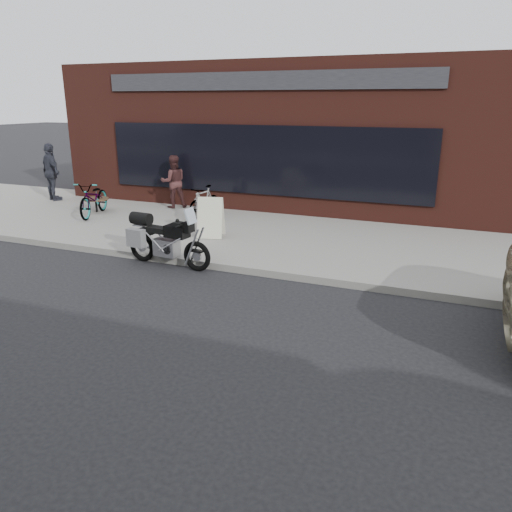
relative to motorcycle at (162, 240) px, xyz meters
The scene contains 10 objects.
ground 4.48m from the motorcycle, 61.20° to the right, with size 120.00×120.00×0.00m, color black.
near_sidewalk 3.81m from the motorcycle, 55.47° to the left, with size 44.00×6.00×0.15m, color gray.
storefront 10.23m from the motorcycle, 89.21° to the left, with size 14.00×10.07×4.50m.
motorcycle is the anchor object (origin of this frame).
bicycle_front 4.98m from the motorcycle, 145.46° to the left, with size 0.67×1.92×1.01m, color gray.
bicycle_rear 3.94m from the motorcycle, 105.04° to the left, with size 0.43×1.51×0.90m, color gray.
sandwich_sign 2.01m from the motorcycle, 86.53° to the left, with size 0.74×0.71×0.98m.
cafe_table 5.41m from the motorcycle, 143.75° to the left, with size 0.74×0.74×0.43m.
cafe_patron_left 5.37m from the motorcycle, 118.53° to the left, with size 0.79×0.61×1.62m, color #482626.
cafe_patron_right 8.12m from the motorcycle, 148.86° to the left, with size 1.11×0.46×1.89m, color #30323D.
Camera 1 is at (3.54, -4.73, 3.37)m, focal length 35.00 mm.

